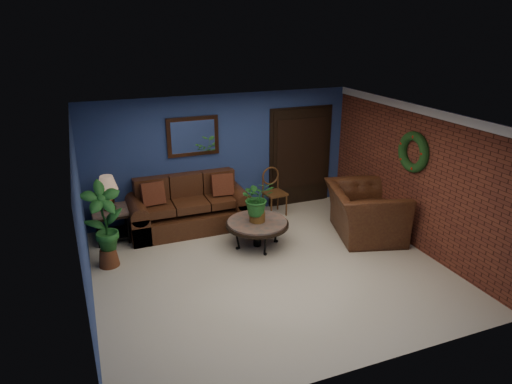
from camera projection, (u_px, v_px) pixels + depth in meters
name	position (u px, v px, depth m)	size (l,w,h in m)	color
floor	(270.00, 269.00, 7.50)	(5.50, 5.50, 0.00)	beige
wall_back	(222.00, 156.00, 9.24)	(5.50, 0.04, 2.50)	navy
wall_left	(83.00, 225.00, 6.12)	(0.04, 5.00, 2.50)	navy
wall_right_brick	(415.00, 177.00, 8.00)	(0.04, 5.00, 2.50)	maroon
ceiling	(272.00, 118.00, 6.62)	(5.50, 5.00, 0.02)	white
crown_molding	(422.00, 110.00, 7.57)	(0.03, 5.00, 0.14)	white
wall_mirror	(193.00, 136.00, 8.83)	(1.02, 0.06, 0.77)	#402212
closet_door	(300.00, 157.00, 9.88)	(1.44, 0.06, 2.18)	black
wreath	(413.00, 152.00, 7.86)	(0.72, 0.72, 0.16)	black
sofa	(189.00, 211.00, 8.91)	(2.31, 1.00, 1.04)	#4A2B15
coffee_table	(257.00, 224.00, 8.13)	(1.13, 1.13, 0.48)	#4C4742
end_table	(111.00, 216.00, 8.34)	(0.67, 0.67, 0.61)	#4C4742
table_lamp	(107.00, 189.00, 8.15)	(0.37, 0.37, 0.62)	#402212
side_chair	(273.00, 188.00, 9.48)	(0.47, 0.47, 0.99)	brown
armchair	(365.00, 212.00, 8.52)	(1.46, 1.27, 0.95)	#4A2B15
coffee_plant	(257.00, 199.00, 7.96)	(0.60, 0.53, 0.77)	brown
floor_plant	(349.00, 196.00, 9.35)	(0.46, 0.41, 0.86)	brown
tall_plant	(104.00, 222.00, 7.33)	(0.72, 0.56, 1.46)	brown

